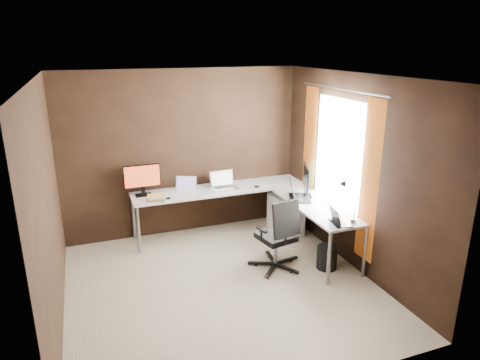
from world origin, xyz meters
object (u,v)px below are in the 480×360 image
object	(u,v)px
laptop_black_big	(297,195)
laptop_black_small	(339,220)
desk_lamp	(348,197)
office_chair	(277,248)
monitor_left	(142,178)
laptop_silver	(223,184)
wastebasket	(327,257)
book_stack	(156,198)
monitor_right	(306,179)
laptop_white	(186,188)
drawer_pedestal	(286,214)

from	to	relation	value
laptop_black_big	laptop_black_small	distance (m)	0.97
laptop_black_small	desk_lamp	xyz separation A→B (m)	(0.12, 0.01, 0.28)
laptop_black_small	office_chair	distance (m)	0.90
monitor_left	laptop_silver	size ratio (longest dim) A/B	1.34
desk_lamp	office_chair	bearing A→B (deg)	135.92
office_chair	wastebasket	bearing A→B (deg)	-32.39
laptop_silver	book_stack	bearing A→B (deg)	-171.93
desk_lamp	book_stack	bearing A→B (deg)	130.55
desk_lamp	monitor_right	bearing A→B (deg)	79.12
laptop_white	laptop_black_big	bearing A→B (deg)	-7.58
laptop_silver	book_stack	world-z (taller)	laptop_silver
laptop_black_small	wastebasket	bearing A→B (deg)	7.02
monitor_right	laptop_silver	xyz separation A→B (m)	(-0.99, 0.78, -0.21)
laptop_black_big	laptop_black_small	bearing A→B (deg)	-152.21
laptop_white	office_chair	bearing A→B (deg)	-33.17
drawer_pedestal	laptop_white	size ratio (longest dim) A/B	1.61
wastebasket	drawer_pedestal	bearing A→B (deg)	90.45
monitor_left	laptop_black_big	world-z (taller)	monitor_left
monitor_right	wastebasket	size ratio (longest dim) A/B	1.70
laptop_silver	laptop_black_small	world-z (taller)	laptop_silver
laptop_black_big	laptop_black_small	world-z (taller)	laptop_black_big
monitor_right	laptop_white	distance (m)	1.78
laptop_black_small	book_stack	world-z (taller)	laptop_black_small
laptop_black_small	laptop_silver	bearing A→B (deg)	37.11
wastebasket	monitor_left	bearing A→B (deg)	141.71
desk_lamp	monitor_left	bearing A→B (deg)	127.85
drawer_pedestal	laptop_black_small	distance (m)	1.50
monitor_left	wastebasket	xyz separation A→B (m)	(2.10, -1.66, -0.83)
laptop_silver	laptop_black_big	world-z (taller)	laptop_black_big
monitor_left	monitor_right	distance (m)	2.35
laptop_silver	monitor_left	bearing A→B (deg)	173.75
book_stack	desk_lamp	bearing A→B (deg)	-37.61
drawer_pedestal	wastebasket	size ratio (longest dim) A/B	1.95
laptop_silver	office_chair	size ratio (longest dim) A/B	0.40
laptop_black_big	office_chair	bearing A→B (deg)	157.45
drawer_pedestal	laptop_black_small	world-z (taller)	laptop_black_small
drawer_pedestal	book_stack	world-z (taller)	book_stack
laptop_white	laptop_silver	distance (m)	0.58
monitor_left	laptop_black_big	size ratio (longest dim) A/B	1.05
laptop_black_small	wastebasket	world-z (taller)	laptop_black_small
laptop_white	monitor_right	bearing A→B (deg)	-3.26
laptop_black_small	book_stack	bearing A→B (deg)	61.22
drawer_pedestal	monitor_left	xyz separation A→B (m)	(-2.09, 0.45, 0.69)
book_stack	desk_lamp	size ratio (longest dim) A/B	0.54
monitor_left	monitor_right	xyz separation A→B (m)	(2.19, -0.86, 0.00)
laptop_white	office_chair	world-z (taller)	office_chair
drawer_pedestal	laptop_silver	size ratio (longest dim) A/B	1.53
drawer_pedestal	desk_lamp	bearing A→B (deg)	-85.50
laptop_silver	office_chair	world-z (taller)	laptop_silver
drawer_pedestal	laptop_black_small	size ratio (longest dim) A/B	1.80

